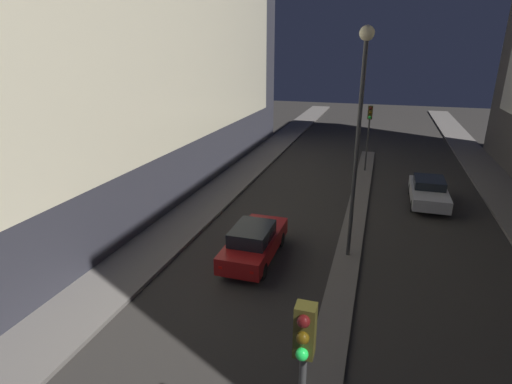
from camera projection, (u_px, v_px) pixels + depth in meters
name	position (u px, v px, depth m)	size (l,w,h in m)	color
building_left	(133.00, 24.00, 21.44)	(6.01, 36.70, 19.18)	#383842
median_strip	(354.00, 226.00, 19.68)	(1.05, 31.50, 0.12)	#66605B
traffic_light_near	(303.00, 371.00, 6.32)	(0.32, 0.42, 4.56)	#383838
traffic_light_mid	(369.00, 124.00, 27.46)	(0.32, 0.42, 4.56)	#383838
street_lamp	(360.00, 109.00, 14.80)	(0.53, 0.53, 8.97)	#383838
car_left_lane	(254.00, 242.00, 16.47)	(1.75, 4.54, 1.58)	maroon
car_right_lane	(428.00, 191.00, 22.50)	(1.89, 4.56, 1.43)	#B2B2B7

